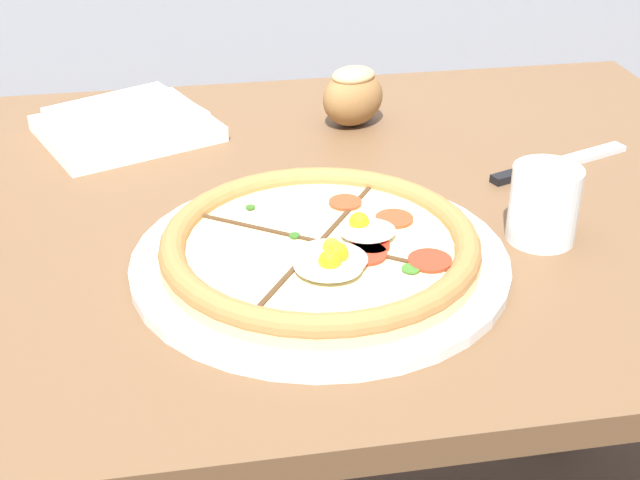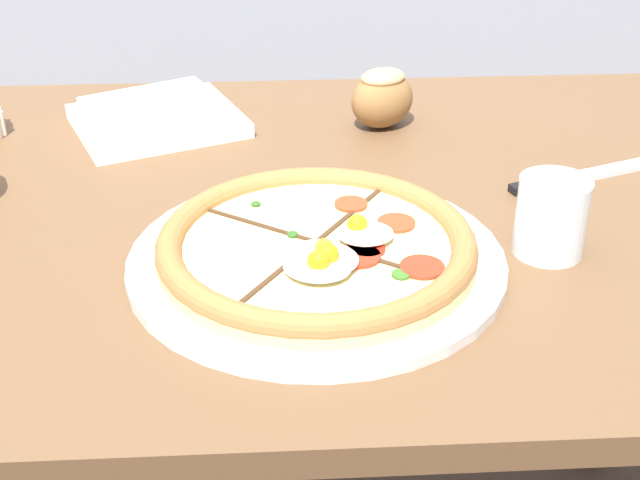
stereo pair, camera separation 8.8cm
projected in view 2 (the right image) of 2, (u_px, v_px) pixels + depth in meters
name	position (u px, v px, depth m)	size (l,w,h in m)	color
dining_table	(279.00, 281.00, 1.07)	(1.26, 0.82, 0.74)	brown
pizza	(321.00, 250.00, 0.89)	(0.38, 0.38, 0.05)	white
napkin_folded	(160.00, 116.00, 1.20)	(0.26, 0.25, 0.04)	white
bread_piece_mid	(385.00, 97.00, 1.20)	(0.11, 0.10, 0.08)	olive
knife_main	(586.00, 176.00, 1.07)	(0.20, 0.09, 0.01)	silver
water_glass	(554.00, 221.00, 0.90)	(0.07, 0.07, 0.08)	white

